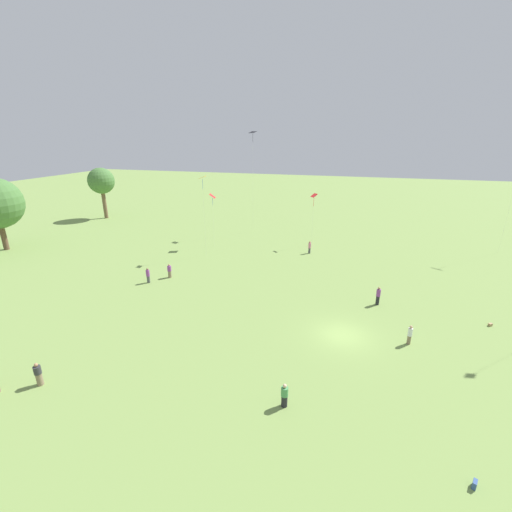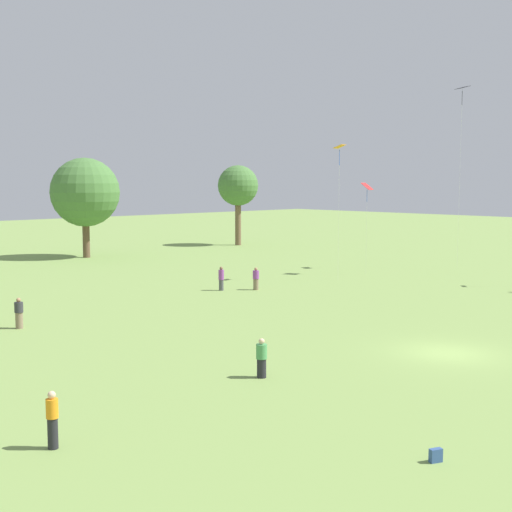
# 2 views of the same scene
# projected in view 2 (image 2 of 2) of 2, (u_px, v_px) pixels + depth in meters

# --- Properties ---
(ground_plane) EXTENTS (240.00, 240.00, 0.00)m
(ground_plane) POSITION_uv_depth(u_px,v_px,m) (447.00, 353.00, 33.00)
(ground_plane) COLOR #7A994C
(tree_2) EXTENTS (7.10, 7.10, 10.32)m
(tree_2) POSITION_uv_depth(u_px,v_px,m) (85.00, 193.00, 73.38)
(tree_2) COLOR brown
(tree_2) RESTS_ON ground_plane
(tree_3) EXTENTS (4.98, 4.98, 9.86)m
(tree_3) POSITION_uv_depth(u_px,v_px,m) (238.00, 186.00, 87.63)
(tree_3) COLOR brown
(tree_3) RESTS_ON ground_plane
(person_0) EXTENTS (0.55, 0.55, 1.68)m
(person_0) POSITION_uv_depth(u_px,v_px,m) (19.00, 314.00, 38.42)
(person_0) COLOR #847056
(person_0) RESTS_ON ground_plane
(person_1) EXTENTS (0.64, 0.64, 1.66)m
(person_1) POSITION_uv_depth(u_px,v_px,m) (256.00, 279.00, 52.04)
(person_1) COLOR #847056
(person_1) RESTS_ON ground_plane
(person_3) EXTENTS (0.45, 0.45, 1.76)m
(person_3) POSITION_uv_depth(u_px,v_px,m) (52.00, 420.00, 21.15)
(person_3) COLOR #232328
(person_3) RESTS_ON ground_plane
(person_5) EXTENTS (0.63, 0.63, 1.62)m
(person_5) POSITION_uv_depth(u_px,v_px,m) (262.00, 359.00, 28.82)
(person_5) COLOR #232328
(person_5) RESTS_ON ground_plane
(person_8) EXTENTS (0.50, 0.50, 1.74)m
(person_8) POSITION_uv_depth(u_px,v_px,m) (221.00, 279.00, 51.76)
(person_8) COLOR #4C4C51
(person_8) RESTS_ON ground_plane
(kite_1) EXTENTS (1.13, 1.00, 7.78)m
(kite_1) POSITION_uv_depth(u_px,v_px,m) (367.00, 189.00, 60.06)
(kite_1) COLOR red
(kite_1) RESTS_ON ground_plane
(kite_3) EXTENTS (0.94, 0.91, 10.79)m
(kite_3) POSITION_uv_depth(u_px,v_px,m) (339.00, 153.00, 56.11)
(kite_3) COLOR orange
(kite_3) RESTS_ON ground_plane
(kite_5) EXTENTS (1.28, 1.30, 16.32)m
(kite_5) POSITION_uv_depth(u_px,v_px,m) (462.00, 96.00, 63.20)
(kite_5) COLOR black
(kite_5) RESTS_ON ground_plane
(picnic_bag_2) EXTENTS (0.41, 0.30, 0.39)m
(picnic_bag_2) POSITION_uv_depth(u_px,v_px,m) (436.00, 455.00, 20.19)
(picnic_bag_2) COLOR #33518C
(picnic_bag_2) RESTS_ON ground_plane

